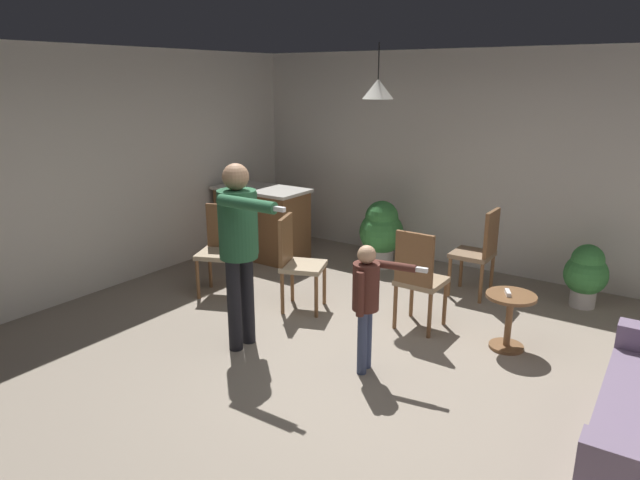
{
  "coord_description": "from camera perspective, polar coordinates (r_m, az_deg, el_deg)",
  "views": [
    {
      "loc": [
        2.37,
        -3.6,
        2.37
      ],
      "look_at": [
        -0.29,
        0.25,
        1.0
      ],
      "focal_mm": 31.42,
      "sensor_mm": 36.0,
      "label": 1
    }
  ],
  "objects": [
    {
      "name": "dining_chair_spare",
      "position": [
        5.41,
        10.0,
        -3.67
      ],
      "size": [
        0.42,
        0.42,
        1.0
      ],
      "rotation": [
        0.0,
        0.0,
        6.28
      ],
      "color": "brown",
      "rests_on": "ground"
    },
    {
      "name": "dining_chair_by_counter",
      "position": [
        6.37,
        -10.13,
        -0.6
      ],
      "size": [
        0.55,
        0.55,
        1.0
      ],
      "rotation": [
        0.0,
        0.0,
        3.55
      ],
      "color": "brown",
      "rests_on": "ground"
    },
    {
      "name": "wall_left",
      "position": [
        6.71,
        -22.34,
        6.34
      ],
      "size": [
        0.1,
        6.4,
        2.7
      ],
      "primitive_type": "cube",
      "color": "beige",
      "rests_on": "ground"
    },
    {
      "name": "side_table_by_couch",
      "position": [
        5.31,
        18.73,
        -7.22
      ],
      "size": [
        0.44,
        0.44,
        0.52
      ],
      "color": "brown",
      "rests_on": "ground"
    },
    {
      "name": "dining_chair_centre_back",
      "position": [
        6.39,
        15.93,
        -0.94
      ],
      "size": [
        0.42,
        0.42,
        1.0
      ],
      "rotation": [
        0.0,
        0.0,
        1.57
      ],
      "color": "brown",
      "rests_on": "ground"
    },
    {
      "name": "dining_chair_near_wall",
      "position": [
        5.82,
        -2.4,
        -1.99
      ],
      "size": [
        0.54,
        0.54,
        1.0
      ],
      "rotation": [
        0.0,
        0.0,
        5.08
      ],
      "color": "brown",
      "rests_on": "ground"
    },
    {
      "name": "spare_remote_on_table",
      "position": [
        5.22,
        18.59,
        -5.11
      ],
      "size": [
        0.09,
        0.13,
        0.04
      ],
      "primitive_type": "cube",
      "rotation": [
        0.0,
        0.0,
        0.46
      ],
      "color": "white",
      "rests_on": "side_table_by_couch"
    },
    {
      "name": "ground",
      "position": [
        4.91,
        1.18,
        -12.51
      ],
      "size": [
        7.68,
        7.68,
        0.0
      ],
      "primitive_type": "plane",
      "color": "gray"
    },
    {
      "name": "potted_plant_by_wall",
      "position": [
        7.2,
        6.27,
        0.94
      ],
      "size": [
        0.56,
        0.56,
        0.86
      ],
      "color": "#B7B2AD",
      "rests_on": "ground"
    },
    {
      "name": "ceiling_light_pendant",
      "position": [
        5.95,
        5.93,
        15.07
      ],
      "size": [
        0.32,
        0.32,
        0.55
      ],
      "color": "silver"
    },
    {
      "name": "person_child",
      "position": [
        4.55,
        4.81,
        -5.57
      ],
      "size": [
        0.55,
        0.38,
        1.09
      ],
      "rotation": [
        0.0,
        0.0,
        -1.41
      ],
      "color": "#384260",
      "rests_on": "ground"
    },
    {
      "name": "kitchen_counter",
      "position": [
        7.62,
        -5.91,
        1.83
      ],
      "size": [
        1.26,
        0.66,
        0.95
      ],
      "color": "brown",
      "rests_on": "ground"
    },
    {
      "name": "wall_back",
      "position": [
        7.27,
        15.44,
        7.65
      ],
      "size": [
        6.4,
        0.1,
        2.7
      ],
      "primitive_type": "cube",
      "color": "beige",
      "rests_on": "ground"
    },
    {
      "name": "potted_plant_corner",
      "position": [
        6.55,
        25.47,
        -3.03
      ],
      "size": [
        0.45,
        0.45,
        0.69
      ],
      "color": "#B7B2AD",
      "rests_on": "ground"
    },
    {
      "name": "person_adult",
      "position": [
        4.89,
        -8.22,
        0.35
      ],
      "size": [
        0.83,
        0.49,
        1.67
      ],
      "rotation": [
        0.0,
        0.0,
        -1.56
      ],
      "color": "black",
      "rests_on": "ground"
    }
  ]
}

